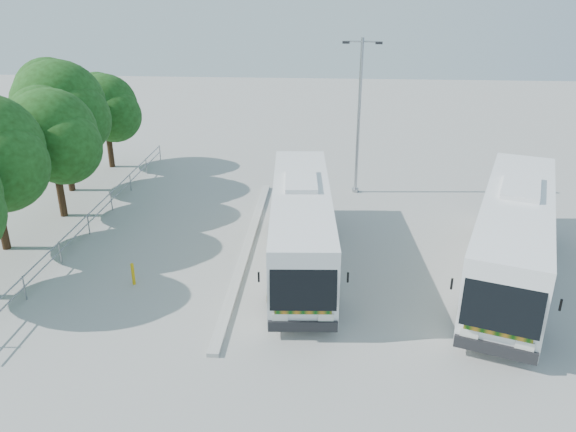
# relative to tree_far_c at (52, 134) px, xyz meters

# --- Properties ---
(ground) EXTENTS (100.00, 100.00, 0.00)m
(ground) POSITION_rel_tree_far_c_xyz_m (12.12, -5.10, -4.26)
(ground) COLOR #989893
(ground) RESTS_ON ground
(kerb_divider) EXTENTS (0.40, 16.00, 0.15)m
(kerb_divider) POSITION_rel_tree_far_c_xyz_m (9.82, -3.10, -4.18)
(kerb_divider) COLOR #B2B2AD
(kerb_divider) RESTS_ON ground
(railing) EXTENTS (0.06, 22.00, 1.00)m
(railing) POSITION_rel_tree_far_c_xyz_m (2.12, -1.10, -3.52)
(railing) COLOR gray
(railing) RESTS_ON ground
(tree_far_c) EXTENTS (4.97, 4.69, 6.49)m
(tree_far_c) POSITION_rel_tree_far_c_xyz_m (0.00, 0.00, 0.00)
(tree_far_c) COLOR #382314
(tree_far_c) RESTS_ON ground
(tree_far_d) EXTENTS (5.62, 5.30, 7.33)m
(tree_far_d) POSITION_rel_tree_far_c_xyz_m (-1.19, 3.70, 0.56)
(tree_far_d) COLOR #382314
(tree_far_d) RESTS_ON ground
(tree_far_e) EXTENTS (4.54, 4.28, 5.92)m
(tree_far_e) POSITION_rel_tree_far_c_xyz_m (-0.51, 8.20, -0.37)
(tree_far_e) COLOR #382314
(tree_far_e) RESTS_ON ground
(coach_main) EXTENTS (3.08, 11.74, 3.22)m
(coach_main) POSITION_rel_tree_far_c_xyz_m (12.29, -4.19, -2.49)
(coach_main) COLOR silver
(coach_main) RESTS_ON ground
(coach_adjacent) EXTENTS (6.44, 12.54, 3.45)m
(coach_adjacent) POSITION_rel_tree_far_c_xyz_m (20.70, -5.01, -2.37)
(coach_adjacent) COLOR white
(coach_adjacent) RESTS_ON ground
(lamppost) EXTENTS (2.07, 0.38, 8.45)m
(lamppost) POSITION_rel_tree_far_c_xyz_m (14.96, 4.61, 0.41)
(lamppost) COLOR #979A9F
(lamppost) RESTS_ON ground
(bollard) EXTENTS (0.14, 0.14, 0.91)m
(bollard) POSITION_rel_tree_far_c_xyz_m (5.79, -6.66, -3.80)
(bollard) COLOR #C59A0B
(bollard) RESTS_ON ground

